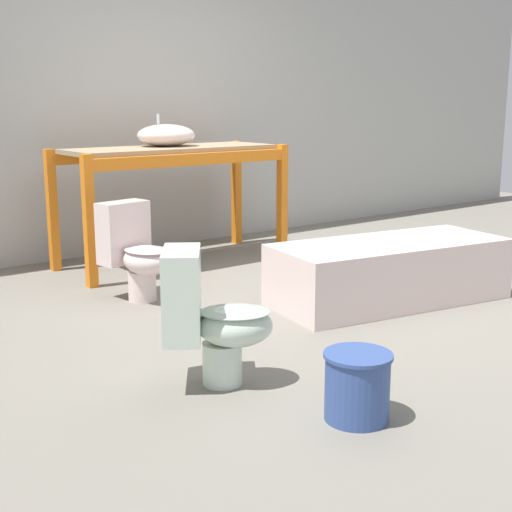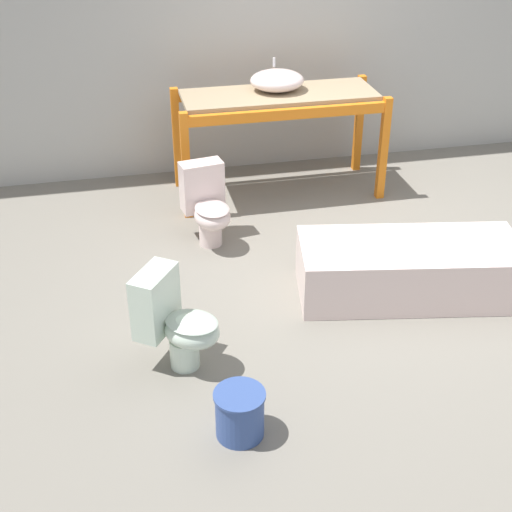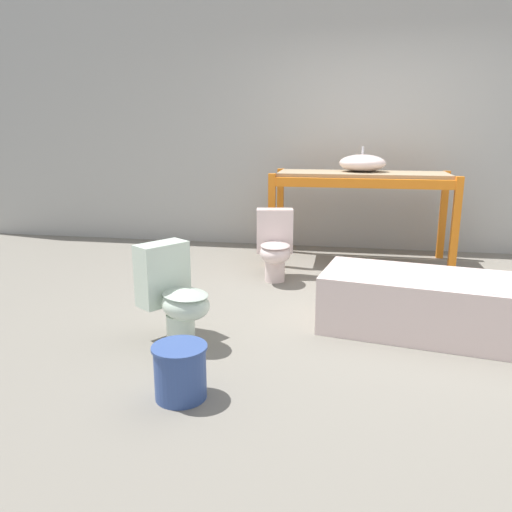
% 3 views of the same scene
% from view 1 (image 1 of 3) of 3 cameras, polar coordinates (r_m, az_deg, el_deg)
% --- Properties ---
extents(ground_plane, '(12.00, 12.00, 0.00)m').
position_cam_1_polar(ground_plane, '(5.03, 4.76, -2.95)').
color(ground_plane, slate).
extents(warehouse_wall_rear, '(10.80, 0.08, 3.20)m').
position_cam_1_polar(warehouse_wall_rear, '(6.59, -8.14, 14.65)').
color(warehouse_wall_rear, '#ADADA8').
rests_on(warehouse_wall_rear, ground_plane).
extents(shelving_rack, '(1.86, 0.73, 0.96)m').
position_cam_1_polar(shelving_rack, '(5.87, -6.75, 7.21)').
color(shelving_rack, orange).
rests_on(shelving_rack, ground_plane).
extents(sink_basin, '(0.48, 0.43, 0.26)m').
position_cam_1_polar(sink_basin, '(5.91, -7.20, 9.57)').
color(sink_basin, silver).
rests_on(sink_basin, shelving_rack).
extents(bathtub_main, '(1.68, 0.92, 0.41)m').
position_cam_1_polar(bathtub_main, '(4.83, 10.62, -0.87)').
color(bathtub_main, silver).
rests_on(bathtub_main, ground_plane).
extents(toilet_near, '(0.40, 0.55, 0.65)m').
position_cam_1_polar(toilet_near, '(4.85, -9.61, 0.45)').
color(toilet_near, silver).
rests_on(toilet_near, ground_plane).
extents(toilet_far, '(0.60, 0.55, 0.65)m').
position_cam_1_polar(toilet_far, '(3.35, -3.73, -4.81)').
color(toilet_far, silver).
rests_on(toilet_far, ground_plane).
extents(bucket_white, '(0.29, 0.29, 0.29)m').
position_cam_1_polar(bucket_white, '(3.07, 8.11, -10.16)').
color(bucket_white, '#334C8C').
rests_on(bucket_white, ground_plane).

